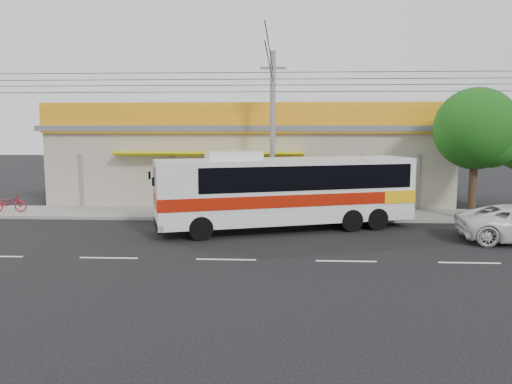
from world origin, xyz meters
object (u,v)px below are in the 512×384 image
(utility_pole, at_px, (273,81))
(tree_near, at_px, (479,132))
(motorbike_red, at_px, (9,203))
(coach_bus, at_px, (290,188))

(utility_pole, relative_size, tree_near, 5.46)
(motorbike_red, bearing_deg, tree_near, -100.71)
(utility_pole, xyz_separation_m, tree_near, (9.45, -0.55, -2.36))
(motorbike_red, height_order, utility_pole, utility_pole)
(tree_near, bearing_deg, coach_bus, -165.85)
(coach_bus, relative_size, utility_pole, 0.33)
(coach_bus, height_order, utility_pole, utility_pole)
(utility_pole, bearing_deg, coach_bus, -73.29)
(tree_near, bearing_deg, utility_pole, 176.64)
(coach_bus, xyz_separation_m, motorbike_red, (-14.15, 2.95, -1.22))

